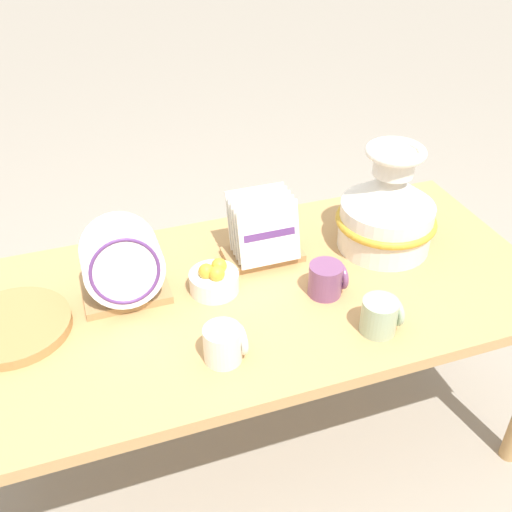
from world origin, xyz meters
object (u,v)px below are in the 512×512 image
(wicker_charger_stack, at_px, (13,326))
(mug_plum_glaze, at_px, (327,279))
(dish_rack_round_plates, at_px, (124,271))
(ceramic_vase, at_px, (388,208))
(fruit_bowl, at_px, (214,280))
(mug_cream_glaze, at_px, (225,344))
(mug_sage_glaze, at_px, (381,316))
(dish_rack_square_plates, at_px, (263,236))

(wicker_charger_stack, height_order, mug_plum_glaze, mug_plum_glaze)
(dish_rack_round_plates, distance_m, mug_plum_glaze, 0.53)
(ceramic_vase, height_order, fruit_bowl, ceramic_vase)
(mug_plum_glaze, relative_size, fruit_bowl, 0.74)
(ceramic_vase, relative_size, dish_rack_round_plates, 1.42)
(dish_rack_round_plates, relative_size, mug_cream_glaze, 2.29)
(mug_cream_glaze, relative_size, mug_sage_glaze, 1.00)
(dish_rack_square_plates, height_order, mug_cream_glaze, dish_rack_square_plates)
(mug_plum_glaze, bearing_deg, ceramic_vase, 30.71)
(wicker_charger_stack, bearing_deg, mug_cream_glaze, -29.30)
(dish_rack_square_plates, bearing_deg, wicker_charger_stack, -172.48)
(wicker_charger_stack, distance_m, fruit_bowl, 0.51)
(dish_rack_round_plates, bearing_deg, fruit_bowl, -8.69)
(mug_cream_glaze, bearing_deg, ceramic_vase, 27.01)
(mug_cream_glaze, bearing_deg, wicker_charger_stack, 150.70)
(dish_rack_round_plates, bearing_deg, mug_cream_glaze, -57.94)
(dish_rack_round_plates, xyz_separation_m, mug_sage_glaze, (0.57, -0.32, -0.05))
(ceramic_vase, bearing_deg, wicker_charger_stack, -178.22)
(dish_rack_square_plates, height_order, fruit_bowl, dish_rack_square_plates)
(ceramic_vase, relative_size, mug_cream_glaze, 3.25)
(dish_rack_square_plates, distance_m, wicker_charger_stack, 0.69)
(dish_rack_square_plates, distance_m, mug_cream_glaze, 0.42)
(mug_sage_glaze, bearing_deg, fruit_bowl, 140.20)
(dish_rack_square_plates, bearing_deg, dish_rack_round_plates, -170.86)
(ceramic_vase, distance_m, dish_rack_round_plates, 0.76)
(mug_cream_glaze, xyz_separation_m, mug_sage_glaze, (0.39, -0.03, 0.00))
(dish_rack_round_plates, distance_m, wicker_charger_stack, 0.30)
(wicker_charger_stack, bearing_deg, mug_plum_glaze, -8.44)
(wicker_charger_stack, relative_size, fruit_bowl, 2.13)
(wicker_charger_stack, distance_m, mug_plum_glaze, 0.80)
(wicker_charger_stack, distance_m, mug_cream_glaze, 0.54)
(dish_rack_square_plates, height_order, mug_plum_glaze, dish_rack_square_plates)
(dish_rack_square_plates, xyz_separation_m, mug_cream_glaze, (-0.22, -0.35, -0.03))
(wicker_charger_stack, bearing_deg, dish_rack_round_plates, 5.24)
(ceramic_vase, distance_m, mug_cream_glaze, 0.65)
(mug_plum_glaze, height_order, mug_sage_glaze, same)
(ceramic_vase, relative_size, wicker_charger_stack, 1.12)
(fruit_bowl, bearing_deg, ceramic_vase, 4.40)
(dish_rack_round_plates, xyz_separation_m, mug_cream_glaze, (0.18, -0.29, -0.05))
(mug_sage_glaze, bearing_deg, ceramic_vase, 59.82)
(mug_plum_glaze, bearing_deg, mug_cream_glaze, -156.04)
(dish_rack_square_plates, bearing_deg, ceramic_vase, -9.23)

